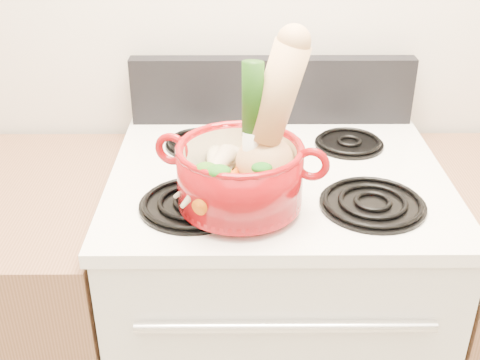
{
  "coord_description": "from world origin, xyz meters",
  "views": [
    {
      "loc": [
        -0.1,
        0.16,
        1.61
      ],
      "look_at": [
        -0.09,
        1.21,
        1.03
      ],
      "focal_mm": 45.0,
      "sensor_mm": 36.0,
      "label": 1
    }
  ],
  "objects_px": {
    "squash": "(271,117)",
    "leek": "(252,125)",
    "stove_body": "(272,330)",
    "dutch_oven": "(240,175)"
  },
  "relations": [
    {
      "from": "stove_body",
      "to": "leek",
      "type": "distance_m",
      "value": 0.69
    },
    {
      "from": "stove_body",
      "to": "squash",
      "type": "relative_size",
      "value": 2.99
    },
    {
      "from": "squash",
      "to": "leek",
      "type": "distance_m",
      "value": 0.04
    },
    {
      "from": "stove_body",
      "to": "squash",
      "type": "height_order",
      "value": "squash"
    },
    {
      "from": "stove_body",
      "to": "leek",
      "type": "height_order",
      "value": "leek"
    },
    {
      "from": "stove_body",
      "to": "dutch_oven",
      "type": "xyz_separation_m",
      "value": [
        -0.09,
        -0.17,
        0.57
      ]
    },
    {
      "from": "squash",
      "to": "stove_body",
      "type": "bearing_deg",
      "value": 79.55
    },
    {
      "from": "squash",
      "to": "leek",
      "type": "xyz_separation_m",
      "value": [
        -0.04,
        -0.01,
        -0.01
      ]
    },
    {
      "from": "stove_body",
      "to": "squash",
      "type": "bearing_deg",
      "value": -101.2
    },
    {
      "from": "stove_body",
      "to": "leek",
      "type": "relative_size",
      "value": 3.28
    }
  ]
}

